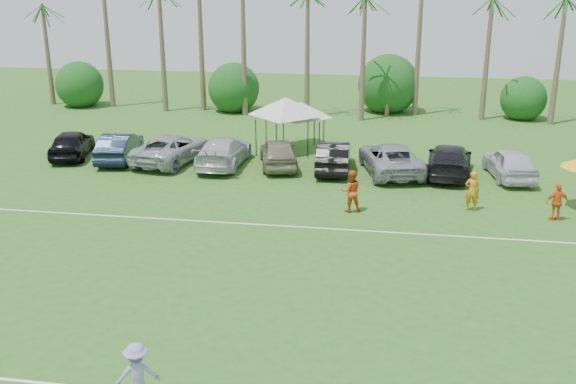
# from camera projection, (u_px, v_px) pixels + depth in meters

# --- Properties ---
(field_lines) EXTENTS (80.00, 12.10, 0.01)m
(field_lines) POSITION_uv_depth(u_px,v_px,m) (195.00, 286.00, 21.86)
(field_lines) COLOR white
(field_lines) RESTS_ON ground
(palm_tree_0) EXTENTS (2.40, 2.40, 8.90)m
(palm_tree_0) POSITION_uv_depth(u_px,v_px,m) (36.00, 12.00, 50.96)
(palm_tree_0) COLOR brown
(palm_tree_0) RESTS_ON ground
(palm_tree_1) EXTENTS (2.40, 2.40, 9.90)m
(palm_tree_1) POSITION_uv_depth(u_px,v_px,m) (94.00, 1.00, 49.93)
(palm_tree_1) COLOR brown
(palm_tree_1) RESTS_ON ground
(palm_tree_4) EXTENTS (2.40, 2.40, 8.90)m
(palm_tree_4) POSITION_uv_depth(u_px,v_px,m) (257.00, 14.00, 48.23)
(palm_tree_4) COLOR brown
(palm_tree_4) RESTS_ON ground
(palm_tree_5) EXTENTS (2.40, 2.40, 9.90)m
(palm_tree_5) POSITION_uv_depth(u_px,v_px,m) (310.00, 2.00, 47.35)
(palm_tree_5) COLOR brown
(palm_tree_5) RESTS_ON ground
(palm_tree_8) EXTENTS (2.40, 2.40, 8.90)m
(palm_tree_8) POSITION_uv_depth(u_px,v_px,m) (491.00, 16.00, 45.65)
(palm_tree_8) COLOR brown
(palm_tree_8) RESTS_ON ground
(palm_tree_9) EXTENTS (2.40, 2.40, 9.90)m
(palm_tree_9) POSITION_uv_depth(u_px,v_px,m) (566.00, 4.00, 44.61)
(palm_tree_9) COLOR brown
(palm_tree_9) RESTS_ON ground
(bush_tree_0) EXTENTS (4.00, 4.00, 4.00)m
(bush_tree_0) POSITION_uv_depth(u_px,v_px,m) (84.00, 83.00, 53.23)
(bush_tree_0) COLOR brown
(bush_tree_0) RESTS_ON ground
(bush_tree_1) EXTENTS (4.00, 4.00, 4.00)m
(bush_tree_1) POSITION_uv_depth(u_px,v_px,m) (236.00, 87.00, 51.26)
(bush_tree_1) COLOR brown
(bush_tree_1) RESTS_ON ground
(bush_tree_2) EXTENTS (4.00, 4.00, 4.00)m
(bush_tree_2) POSITION_uv_depth(u_px,v_px,m) (388.00, 91.00, 49.44)
(bush_tree_2) COLOR brown
(bush_tree_2) RESTS_ON ground
(bush_tree_3) EXTENTS (4.00, 4.00, 4.00)m
(bush_tree_3) POSITION_uv_depth(u_px,v_px,m) (523.00, 94.00, 47.92)
(bush_tree_3) COLOR brown
(bush_tree_3) RESTS_ON ground
(sideline_player_a) EXTENTS (0.68, 0.46, 1.84)m
(sideline_player_a) POSITION_uv_depth(u_px,v_px,m) (472.00, 191.00, 28.80)
(sideline_player_a) COLOR orange
(sideline_player_a) RESTS_ON ground
(sideline_player_b) EXTENTS (1.10, 0.95, 1.93)m
(sideline_player_b) POSITION_uv_depth(u_px,v_px,m) (351.00, 191.00, 28.62)
(sideline_player_b) COLOR #D04D17
(sideline_player_b) RESTS_ON ground
(sideline_player_c) EXTENTS (1.02, 0.55, 1.65)m
(sideline_player_c) POSITION_uv_depth(u_px,v_px,m) (557.00, 202.00, 27.58)
(sideline_player_c) COLOR orange
(sideline_player_c) RESTS_ON ground
(canopy_tent_left) EXTENTS (4.72, 4.72, 3.83)m
(canopy_tent_left) POSITION_uv_depth(u_px,v_px,m) (286.00, 97.00, 38.19)
(canopy_tent_left) COLOR black
(canopy_tent_left) RESTS_ON ground
(canopy_tent_right) EXTENTS (4.05, 4.05, 3.28)m
(canopy_tent_right) POSITION_uv_depth(u_px,v_px,m) (301.00, 102.00, 39.26)
(canopy_tent_right) COLOR black
(canopy_tent_right) RESTS_ON ground
(frisbee_player) EXTENTS (1.23, 0.98, 1.67)m
(frisbee_player) POSITION_uv_depth(u_px,v_px,m) (137.00, 374.00, 15.54)
(frisbee_player) COLOR #908FCB
(frisbee_player) RESTS_ON ground
(parked_car_0) EXTENTS (3.00, 5.09, 1.62)m
(parked_car_0) POSITION_uv_depth(u_px,v_px,m) (72.00, 143.00, 37.55)
(parked_car_0) COLOR black
(parked_car_0) RESTS_ON ground
(parked_car_1) EXTENTS (2.44, 5.13, 1.62)m
(parked_car_1) POSITION_uv_depth(u_px,v_px,m) (120.00, 147.00, 36.81)
(parked_car_1) COLOR black
(parked_car_1) RESTS_ON ground
(parked_car_2) EXTENTS (3.63, 6.21, 1.62)m
(parked_car_2) POSITION_uv_depth(u_px,v_px,m) (172.00, 148.00, 36.47)
(parked_car_2) COLOR #A4A6AB
(parked_car_2) RESTS_ON ground
(parked_car_3) EXTENTS (2.28, 5.60, 1.62)m
(parked_car_3) POSITION_uv_depth(u_px,v_px,m) (223.00, 151.00, 35.81)
(parked_car_3) COLOR silver
(parked_car_3) RESTS_ON ground
(parked_car_4) EXTENTS (3.01, 5.09, 1.62)m
(parked_car_4) POSITION_uv_depth(u_px,v_px,m) (278.00, 153.00, 35.55)
(parked_car_4) COLOR gray
(parked_car_4) RESTS_ON ground
(parked_car_5) EXTENTS (1.94, 5.00, 1.62)m
(parked_car_5) POSITION_uv_depth(u_px,v_px,m) (333.00, 156.00, 34.89)
(parked_car_5) COLOR black
(parked_car_5) RESTS_ON ground
(parked_car_6) EXTENTS (3.97, 6.31, 1.62)m
(parked_car_6) POSITION_uv_depth(u_px,v_px,m) (391.00, 158.00, 34.43)
(parked_car_6) COLOR #92969E
(parked_car_6) RESTS_ON ground
(parked_car_7) EXTENTS (2.86, 5.81, 1.62)m
(parked_car_7) POSITION_uv_depth(u_px,v_px,m) (449.00, 160.00, 34.12)
(parked_car_7) COLOR black
(parked_car_7) RESTS_ON ground
(parked_car_8) EXTENTS (2.48, 4.96, 1.62)m
(parked_car_8) POSITION_uv_depth(u_px,v_px,m) (510.00, 163.00, 33.53)
(parked_car_8) COLOR silver
(parked_car_8) RESTS_ON ground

